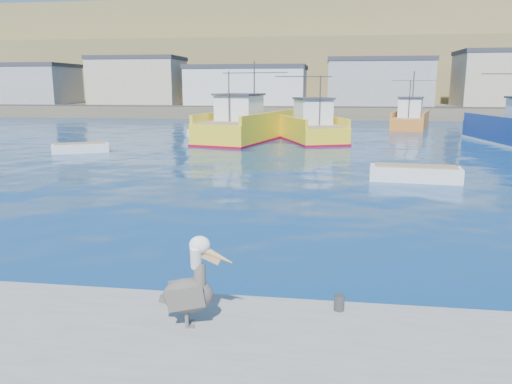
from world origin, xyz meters
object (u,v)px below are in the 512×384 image
trawler_yellow_a (247,127)px  skiff_left (81,149)px  boat_orange (410,119)px  trawler_yellow_b (308,128)px  skiff_extra (207,133)px  pelican (191,288)px  skiff_mid (415,175)px

trawler_yellow_a → skiff_left: trawler_yellow_a is taller
boat_orange → skiff_left: 35.62m
trawler_yellow_b → skiff_left: bearing=-146.0°
skiff_left → skiff_extra: 14.10m
trawler_yellow_a → skiff_extra: 5.22m
trawler_yellow_a → trawler_yellow_b: size_ratio=1.23×
trawler_yellow_a → trawler_yellow_b: bearing=5.7°
trawler_yellow_b → skiff_extra: trawler_yellow_b is taller
skiff_left → skiff_extra: (5.99, 12.76, 0.00)m
trawler_yellow_b → boat_orange: size_ratio=1.21×
trawler_yellow_a → pelican: (4.64, -34.85, 0.03)m
skiff_mid → skiff_extra: bearing=127.2°
boat_orange → pelican: boat_orange is taller
trawler_yellow_b → pelican: bearing=-90.9°
skiff_left → skiff_mid: (21.49, -7.69, 0.04)m
boat_orange → skiff_extra: 23.17m
trawler_yellow_b → skiff_extra: bearing=166.2°
trawler_yellow_b → pelican: 35.38m
trawler_yellow_b → trawler_yellow_a: bearing=-174.3°
trawler_yellow_b → skiff_left: 18.66m
skiff_left → pelican: (14.91, -24.93, 0.93)m
trawler_yellow_a → pelican: trawler_yellow_a is taller
boat_orange → skiff_extra: size_ratio=2.37×
trawler_yellow_a → skiff_extra: trawler_yellow_a is taller
trawler_yellow_a → skiff_mid: bearing=-57.5°
skiff_left → trawler_yellow_b: bearing=34.0°
skiff_left → skiff_mid: bearing=-19.7°
skiff_left → skiff_extra: bearing=64.9°
skiff_mid → skiff_left: bearing=160.3°
skiff_extra → pelican: pelican is taller
trawler_yellow_a → trawler_yellow_b: 5.21m
trawler_yellow_a → pelican: bearing=-82.4°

